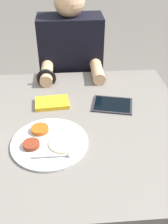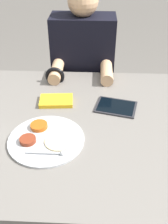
{
  "view_description": "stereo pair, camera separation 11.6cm",
  "coord_description": "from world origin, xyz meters",
  "px_view_note": "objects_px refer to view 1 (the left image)",
  "views": [
    {
      "loc": [
        -0.02,
        -0.94,
        1.46
      ],
      "look_at": [
        0.05,
        -0.0,
        0.79
      ],
      "focal_mm": 42.0,
      "sensor_mm": 36.0,
      "label": 1
    },
    {
      "loc": [
        0.09,
        -0.94,
        1.46
      ],
      "look_at": [
        0.05,
        -0.0,
        0.79
      ],
      "focal_mm": 42.0,
      "sensor_mm": 36.0,
      "label": 2
    }
  ],
  "objects_px": {
    "thali_tray": "(49,142)",
    "red_notebook": "(52,103)",
    "person_diner": "(72,86)",
    "tablet_device": "(112,105)"
  },
  "relations": [
    {
      "from": "red_notebook",
      "to": "tablet_device",
      "type": "xyz_separation_m",
      "value": [
        0.3,
        -0.03,
        -0.0
      ]
    },
    {
      "from": "thali_tray",
      "to": "tablet_device",
      "type": "relative_size",
      "value": 1.44
    },
    {
      "from": "thali_tray",
      "to": "red_notebook",
      "type": "bearing_deg",
      "value": 88.55
    },
    {
      "from": "red_notebook",
      "to": "person_diner",
      "type": "xyz_separation_m",
      "value": [
        0.11,
        0.47,
        -0.17
      ]
    },
    {
      "from": "tablet_device",
      "to": "person_diner",
      "type": "xyz_separation_m",
      "value": [
        -0.19,
        0.5,
        -0.17
      ]
    },
    {
      "from": "red_notebook",
      "to": "person_diner",
      "type": "height_order",
      "value": "person_diner"
    },
    {
      "from": "thali_tray",
      "to": "tablet_device",
      "type": "height_order",
      "value": "thali_tray"
    },
    {
      "from": "thali_tray",
      "to": "person_diner",
      "type": "xyz_separation_m",
      "value": [
        0.12,
        0.76,
        -0.17
      ]
    },
    {
      "from": "thali_tray",
      "to": "red_notebook",
      "type": "distance_m",
      "value": 0.29
    },
    {
      "from": "thali_tray",
      "to": "person_diner",
      "type": "relative_size",
      "value": 0.27
    }
  ]
}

